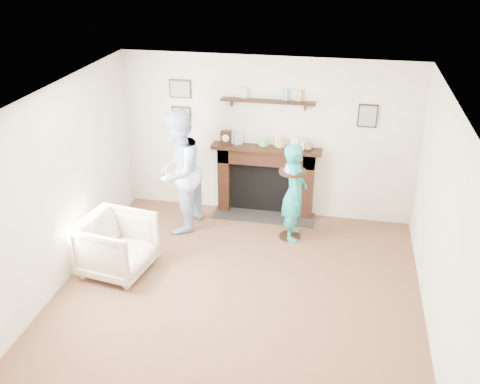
% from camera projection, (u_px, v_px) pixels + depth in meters
% --- Properties ---
extents(ground, '(5.00, 5.00, 0.00)m').
position_uv_depth(ground, '(234.00, 305.00, 6.50)').
color(ground, brown).
rests_on(ground, ground).
extents(room_shell, '(4.54, 5.02, 2.52)m').
position_uv_depth(room_shell, '(245.00, 160.00, 6.40)').
color(room_shell, beige).
rests_on(room_shell, ground).
extents(armchair, '(0.98, 0.96, 0.78)m').
position_uv_depth(armchair, '(120.00, 270.00, 7.16)').
color(armchair, tan).
rests_on(armchair, ground).
extents(man, '(0.80, 0.98, 1.86)m').
position_uv_depth(man, '(181.00, 227.00, 8.20)').
color(man, '#A8BFD3').
rests_on(man, ground).
extents(woman, '(0.41, 0.57, 1.47)m').
position_uv_depth(woman, '(292.00, 236.00, 7.96)').
color(woman, teal).
rests_on(woman, ground).
extents(pedestal_table, '(0.39, 0.39, 1.24)m').
position_uv_depth(pedestal_table, '(292.00, 191.00, 7.61)').
color(pedestal_table, black).
rests_on(pedestal_table, ground).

